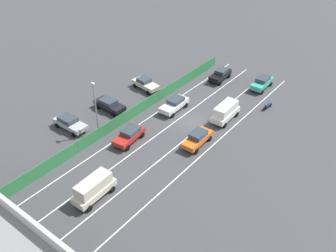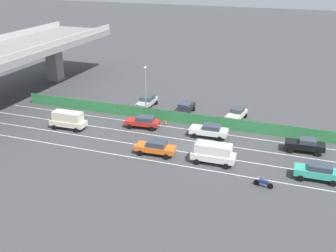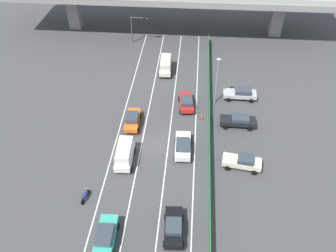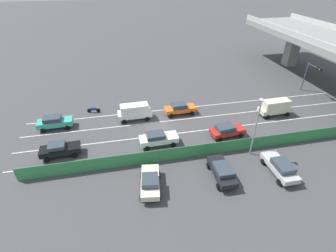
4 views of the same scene
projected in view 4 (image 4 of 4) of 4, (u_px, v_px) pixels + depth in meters
name	position (u px, v px, depth m)	size (l,w,h in m)	color
ground_plane	(161.00, 128.00, 33.82)	(300.00, 300.00, 0.00)	#424244
lane_line_left_edge	(192.00, 107.00, 38.87)	(0.14, 47.74, 0.01)	silver
lane_line_mid_left	(199.00, 118.00, 36.19)	(0.14, 47.74, 0.01)	silver
lane_line_mid_right	(206.00, 130.00, 33.51)	(0.14, 47.74, 0.01)	silver
lane_line_right_edge	(215.00, 144.00, 30.83)	(0.14, 47.74, 0.01)	silver
green_fence	(221.00, 147.00, 29.01)	(0.10, 43.84, 1.61)	#338447
car_sedan_white	(158.00, 138.00, 30.31)	(2.14, 4.69, 1.65)	white
car_van_cream	(275.00, 107.00, 36.22)	(2.09, 4.74, 2.31)	beige
car_taxi_orange	(180.00, 108.00, 36.64)	(2.06, 4.55, 1.65)	orange
car_sedan_black	(60.00, 149.00, 28.59)	(2.11, 4.48, 1.64)	black
car_van_white	(135.00, 111.00, 35.18)	(2.12, 4.74, 2.26)	silver
car_taxi_teal	(55.00, 122.00, 33.41)	(2.03, 4.50, 1.73)	teal
car_sedan_red	(227.00, 130.00, 31.86)	(2.42, 4.56, 1.58)	red
motorcycle	(94.00, 110.00, 37.23)	(0.60, 1.94, 0.93)	black
parked_sedan_cream	(150.00, 182.00, 24.32)	(4.60, 2.49, 1.62)	beige
parked_sedan_dark	(222.00, 171.00, 25.62)	(4.59, 2.08, 1.53)	black
parked_wagon_silver	(280.00, 167.00, 26.09)	(4.67, 2.06, 1.61)	#B2B5B7
traffic_light	(311.00, 73.00, 41.31)	(3.18, 0.47, 5.04)	#47474C
street_lamp	(257.00, 122.00, 26.98)	(0.60, 0.36, 7.12)	gray
traffic_cone	(215.00, 146.00, 29.99)	(0.47, 0.47, 0.62)	orange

